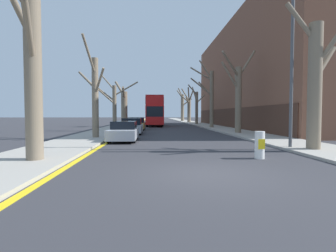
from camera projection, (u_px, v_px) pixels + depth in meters
ground_plane at (209, 174)px, 7.60m from camera, size 300.00×300.00×0.00m
sidewalk_left at (132, 122)px, 57.13m from camera, size 3.42×120.00×0.12m
sidewalk_right at (190, 122)px, 57.82m from camera, size 3.42×120.00×0.12m
building_facade_right at (262, 77)px, 35.35m from camera, size 10.08×36.52×13.72m
kerb_line_stripe at (141, 122)px, 57.23m from camera, size 0.24×120.00×0.01m
street_tree_left_0 at (30, 61)px, 9.13m from camera, size 2.08×4.74×7.54m
street_tree_left_1 at (95, 95)px, 18.31m from camera, size 2.46×3.51×6.80m
street_tree_left_2 at (113, 104)px, 27.34m from camera, size 4.79×4.32×6.06m
street_tree_left_3 at (124, 107)px, 37.00m from camera, size 2.01×3.85×6.56m
street_tree_right_0 at (316, 79)px, 12.13m from camera, size 3.37×2.52×7.09m
street_tree_right_1 at (238, 95)px, 23.15m from camera, size 3.84×3.67×7.57m
street_tree_right_2 at (210, 96)px, 33.15m from camera, size 2.98×1.09×8.68m
street_tree_right_3 at (196, 106)px, 45.00m from camera, size 3.39×2.58×6.75m
street_tree_right_4 at (189, 107)px, 55.59m from camera, size 2.61×5.48×7.36m
street_tree_right_5 at (182, 106)px, 66.58m from camera, size 3.81×2.25×8.50m
double_decker_bus at (155, 110)px, 40.02m from camera, size 2.50×11.16×4.34m
parked_car_0 at (124, 131)px, 17.09m from camera, size 1.72×4.21×1.29m
parked_car_1 at (132, 127)px, 23.11m from camera, size 1.83×3.98×1.40m
parked_car_2 at (137, 124)px, 29.63m from camera, size 1.89×4.33×1.41m
lamp_post at (290, 49)px, 12.77m from camera, size 1.40×0.20×8.94m
traffic_bollard at (260, 145)px, 10.23m from camera, size 0.38×0.39×1.07m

